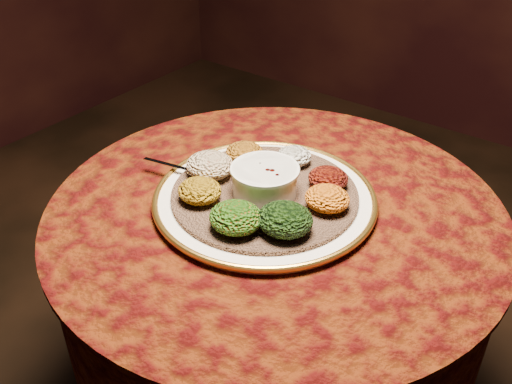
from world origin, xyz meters
The scene contains 13 objects.
table centered at (0.00, 0.00, 0.55)m, with size 0.96×0.96×0.73m.
platter centered at (-0.02, 0.00, 0.75)m, with size 0.56×0.56×0.02m.
injera centered at (-0.02, 0.00, 0.76)m, with size 0.39×0.39×0.01m, color #8A5E45.
stew_bowl centered at (-0.02, 0.00, 0.80)m, with size 0.14×0.14×0.06m.
spoon centered at (-0.20, -0.04, 0.77)m, with size 0.16×0.05×0.01m.
portion_ayib centered at (-0.04, 0.13, 0.78)m, with size 0.08×0.07×0.04m, color white.
portion_kitfo centered at (0.07, 0.09, 0.78)m, with size 0.09×0.08×0.04m, color black.
portion_tikil centered at (0.11, 0.02, 0.78)m, with size 0.09×0.09×0.04m, color #B86D0F.
portion_gomen centered at (0.08, -0.09, 0.79)m, with size 0.11×0.10×0.05m, color black.
portion_mixveg centered at (0.00, -0.14, 0.79)m, with size 0.10×0.10×0.05m, color #B0250B.
portion_kik centered at (-0.11, -0.11, 0.78)m, with size 0.09×0.09×0.04m, color #A2720E.
portion_timatim centered at (-0.16, -0.02, 0.79)m, with size 0.11×0.10×0.05m, color maroon.
portion_shiro centered at (-0.14, 0.07, 0.78)m, with size 0.09×0.08×0.04m, color #965412.
Camera 1 is at (0.55, -0.81, 1.42)m, focal length 40.00 mm.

